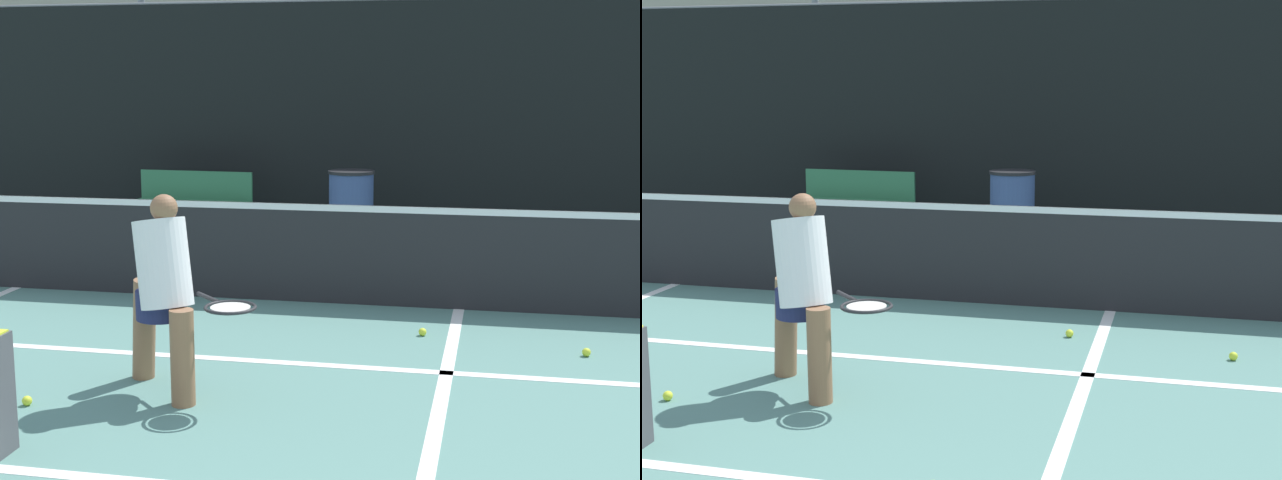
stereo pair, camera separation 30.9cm
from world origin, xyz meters
TOP-DOWN VIEW (x-y plane):
  - court_service_line at (0.00, 5.01)m, footprint 8.25×0.10m
  - court_center_mark at (0.00, 4.89)m, footprint 0.10×4.02m
  - net at (0.00, 6.90)m, footprint 11.09×0.09m
  - fence_back at (0.00, 11.35)m, footprint 24.00×0.06m
  - player_practicing at (-1.84, 4.22)m, footprint 1.14×0.77m
  - tennis_ball_scattered_2 at (1.03, 5.63)m, footprint 0.07×0.07m
  - tennis_ball_scattered_4 at (-0.26, 5.95)m, footprint 0.07×0.07m
  - tennis_ball_scattered_5 at (-2.65, 3.80)m, footprint 0.07×0.07m
  - courtside_bench at (-3.86, 10.49)m, footprint 1.68×0.47m
  - trash_bin at (-1.57, 10.15)m, footprint 0.61×0.61m
  - parked_car at (-0.87, 14.51)m, footprint 1.72×4.30m
  - building_far at (0.00, 27.84)m, footprint 36.00×2.40m

SIDE VIEW (x-z plane):
  - court_service_line at x=0.00m, z-range 0.00..0.01m
  - court_center_mark at x=0.00m, z-range 0.00..0.01m
  - tennis_ball_scattered_2 at x=1.03m, z-range 0.00..0.07m
  - tennis_ball_scattered_4 at x=-0.26m, z-range 0.00..0.07m
  - tennis_ball_scattered_5 at x=-2.65m, z-range 0.00..0.07m
  - courtside_bench at x=-3.86m, z-range 0.04..0.90m
  - trash_bin at x=-1.57m, z-range 0.00..0.95m
  - net at x=0.00m, z-range -0.02..1.05m
  - parked_car at x=-0.87m, z-range -0.11..1.27m
  - player_practicing at x=-1.84m, z-range 0.04..1.42m
  - fence_back at x=0.00m, z-range -0.01..3.22m
  - building_far at x=0.00m, z-range 0.00..5.90m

